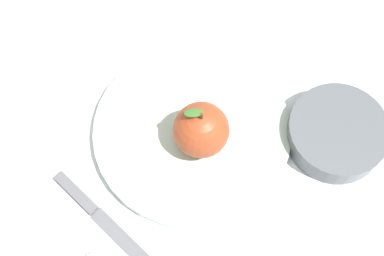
{
  "coord_description": "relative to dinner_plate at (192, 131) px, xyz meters",
  "views": [
    {
      "loc": [
        -0.1,
        0.24,
        0.66
      ],
      "look_at": [
        -0.02,
        -0.02,
        0.02
      ],
      "focal_mm": 49.24,
      "sensor_mm": 36.0,
      "label": 1
    }
  ],
  "objects": [
    {
      "name": "side_bowl",
      "position": [
        -0.19,
        -0.05,
        0.01
      ],
      "size": [
        0.13,
        0.13,
        0.04
      ],
      "color": "#4C5156",
      "rests_on": "ground_plane"
    },
    {
      "name": "ground_plane",
      "position": [
        0.02,
        0.02,
        -0.01
      ],
      "size": [
        2.4,
        2.4,
        0.0
      ],
      "primitive_type": "plane",
      "color": "silver"
    },
    {
      "name": "knife",
      "position": [
        0.08,
        0.15,
        -0.01
      ],
      "size": [
        0.18,
        0.1,
        0.01
      ],
      "color": "#59595E",
      "rests_on": "ground_plane"
    },
    {
      "name": "dinner_plate",
      "position": [
        0.0,
        0.0,
        0.0
      ],
      "size": [
        0.27,
        0.27,
        0.02
      ],
      "color": "#B2C6B2",
      "rests_on": "ground_plane"
    },
    {
      "name": "apple",
      "position": [
        -0.02,
        0.01,
        0.04
      ],
      "size": [
        0.07,
        0.07,
        0.08
      ],
      "color": "#9E3D1E",
      "rests_on": "dinner_plate"
    }
  ]
}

